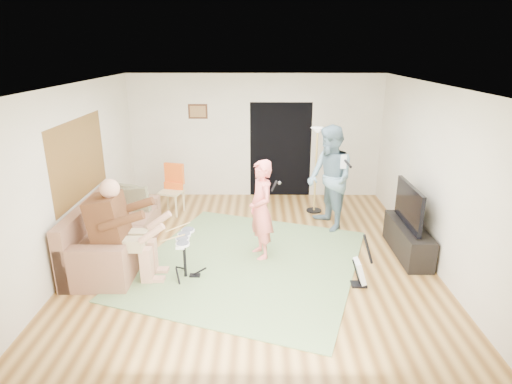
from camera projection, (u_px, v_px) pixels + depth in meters
floor at (254, 255)px, 6.98m from camera, size 6.00×6.00×0.00m
walls at (254, 175)px, 6.55m from camera, size 5.50×6.00×2.70m
ceiling at (254, 85)px, 6.12m from camera, size 6.00×6.00×0.00m
window_blinds at (79, 159)px, 6.70m from camera, size 0.00×2.05×2.05m
doorway at (281, 150)px, 9.47m from camera, size 2.10×0.00×2.10m
picture_frame at (198, 111)px, 9.21m from camera, size 0.42×0.03×0.32m
area_rug at (248, 262)px, 6.72m from camera, size 4.18×4.33×0.02m
sofa at (110, 239)px, 6.83m from camera, size 0.95×2.30×0.93m
drummer at (124, 240)px, 6.12m from camera, size 0.98×0.55×1.51m
drum_kit at (185, 259)px, 6.21m from camera, size 0.37×0.66×0.68m
singer at (261, 210)px, 6.69m from camera, size 0.56×0.68×1.60m
microphone at (274, 186)px, 6.56m from camera, size 0.06×0.06×0.24m
guitarist at (330, 179)px, 7.73m from camera, size 0.99×1.12×1.92m
guitar_held at (342, 160)px, 7.62m from camera, size 0.14×0.60×0.26m
guitar_spare at (360, 271)px, 6.01m from camera, size 0.28×0.26×0.79m
torchiere_lamp at (316, 155)px, 8.45m from camera, size 0.31×0.31×1.73m
dining_chair at (172, 196)px, 8.66m from camera, size 0.52×0.54×1.00m
tv_cabinet at (408, 240)px, 6.94m from camera, size 0.40×1.40×0.50m
television at (409, 205)px, 6.74m from camera, size 0.06×1.13×0.65m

